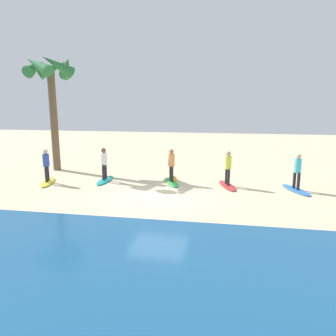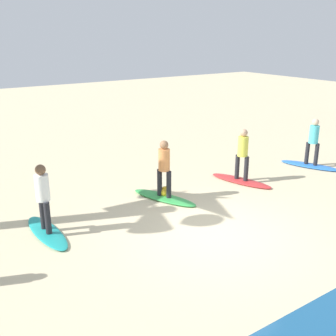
{
  "view_description": "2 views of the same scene",
  "coord_description": "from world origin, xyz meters",
  "px_view_note": "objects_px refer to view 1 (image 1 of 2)",
  "views": [
    {
      "loc": [
        -2.8,
        13.26,
        4.02
      ],
      "look_at": [
        -0.08,
        -1.99,
        0.85
      ],
      "focal_mm": 34.42,
      "sensor_mm": 36.0,
      "label": 1
    },
    {
      "loc": [
        5.73,
        6.57,
        4.54
      ],
      "look_at": [
        -0.17,
        -2.19,
        1.0
      ],
      "focal_mm": 43.43,
      "sensor_mm": 36.0,
      "label": 2
    }
  ],
  "objects_px": {
    "surfer_green": "(171,163)",
    "surfer_yellow": "(46,163)",
    "surfboard_blue": "(296,190)",
    "beach_ball": "(174,179)",
    "surfboard_red": "(227,185)",
    "surfer_teal": "(104,161)",
    "surfboard_teal": "(105,180)",
    "palm_tree": "(51,78)",
    "surfer_red": "(228,166)",
    "surfboard_green": "(171,182)",
    "surfer_blue": "(297,169)",
    "surfboard_yellow": "(48,182)"
  },
  "relations": [
    {
      "from": "surfer_green",
      "to": "surfer_yellow",
      "type": "xyz_separation_m",
      "value": [
        6.18,
        1.13,
        0.0
      ]
    },
    {
      "from": "surfboard_blue",
      "to": "beach_ball",
      "type": "distance_m",
      "value": 5.84
    },
    {
      "from": "surfboard_red",
      "to": "surfboard_blue",
      "type": "bearing_deg",
      "value": 68.6
    },
    {
      "from": "surfer_teal",
      "to": "surfboard_teal",
      "type": "bearing_deg",
      "value": 0.0
    },
    {
      "from": "surfboard_teal",
      "to": "palm_tree",
      "type": "xyz_separation_m",
      "value": [
        3.9,
        -2.22,
        5.36
      ]
    },
    {
      "from": "surfer_red",
      "to": "surfboard_green",
      "type": "distance_m",
      "value": 2.97
    },
    {
      "from": "surfboard_green",
      "to": "beach_ball",
      "type": "bearing_deg",
      "value": 112.97
    },
    {
      "from": "surfboard_teal",
      "to": "surfer_yellow",
      "type": "bearing_deg",
      "value": -73.64
    },
    {
      "from": "surfer_green",
      "to": "surfer_teal",
      "type": "bearing_deg",
      "value": 3.69
    },
    {
      "from": "surfer_red",
      "to": "surfer_teal",
      "type": "relative_size",
      "value": 1.0
    },
    {
      "from": "surfer_red",
      "to": "surfboard_green",
      "type": "bearing_deg",
      "value": -4.18
    },
    {
      "from": "surfboard_blue",
      "to": "surfboard_teal",
      "type": "height_order",
      "value": "same"
    },
    {
      "from": "surfboard_green",
      "to": "surfboard_blue",
      "type": "bearing_deg",
      "value": 64.56
    },
    {
      "from": "surfboard_green",
      "to": "surfer_teal",
      "type": "bearing_deg",
      "value": -107.45
    },
    {
      "from": "surfer_green",
      "to": "beach_ball",
      "type": "bearing_deg",
      "value": -135.89
    },
    {
      "from": "surfer_green",
      "to": "surfboard_teal",
      "type": "xyz_separation_m",
      "value": [
        3.47,
        0.22,
        -0.99
      ]
    },
    {
      "from": "surfer_teal",
      "to": "beach_ball",
      "type": "distance_m",
      "value": 3.7
    },
    {
      "from": "surfer_green",
      "to": "surfer_teal",
      "type": "xyz_separation_m",
      "value": [
        3.47,
        0.22,
        0.0
      ]
    },
    {
      "from": "surfer_yellow",
      "to": "beach_ball",
      "type": "height_order",
      "value": "surfer_yellow"
    },
    {
      "from": "surfboard_red",
      "to": "beach_ball",
      "type": "bearing_deg",
      "value": -113.58
    },
    {
      "from": "surfboard_blue",
      "to": "surfer_red",
      "type": "distance_m",
      "value": 3.29
    },
    {
      "from": "palm_tree",
      "to": "surfboard_blue",
      "type": "bearing_deg",
      "value": 169.59
    },
    {
      "from": "surfboard_red",
      "to": "surfer_blue",
      "type": "bearing_deg",
      "value": 68.6
    },
    {
      "from": "surfer_teal",
      "to": "surfer_yellow",
      "type": "bearing_deg",
      "value": 18.51
    },
    {
      "from": "surfboard_blue",
      "to": "surfer_teal",
      "type": "relative_size",
      "value": 1.28
    },
    {
      "from": "surfer_blue",
      "to": "surfer_teal",
      "type": "xyz_separation_m",
      "value": [
        9.4,
        -0.22,
        0.0
      ]
    },
    {
      "from": "surfer_green",
      "to": "beach_ball",
      "type": "relative_size",
      "value": 5.0
    },
    {
      "from": "surfer_red",
      "to": "surfer_green",
      "type": "bearing_deg",
      "value": -4.18
    },
    {
      "from": "surfboard_blue",
      "to": "surfer_red",
      "type": "xyz_separation_m",
      "value": [
        3.13,
        -0.24,
        0.99
      ]
    },
    {
      "from": "surfer_blue",
      "to": "surfboard_green",
      "type": "distance_m",
      "value": 6.02
    },
    {
      "from": "surfer_green",
      "to": "surfboard_yellow",
      "type": "relative_size",
      "value": 0.78
    },
    {
      "from": "surfboard_green",
      "to": "surfboard_yellow",
      "type": "height_order",
      "value": "same"
    },
    {
      "from": "surfer_teal",
      "to": "palm_tree",
      "type": "height_order",
      "value": "palm_tree"
    },
    {
      "from": "surfboard_red",
      "to": "surfer_green",
      "type": "bearing_deg",
      "value": -111.17
    },
    {
      "from": "surfer_green",
      "to": "surfboard_yellow",
      "type": "xyz_separation_m",
      "value": [
        6.18,
        1.13,
        -0.99
      ]
    },
    {
      "from": "beach_ball",
      "to": "surfboard_yellow",
      "type": "bearing_deg",
      "value": 11.12
    },
    {
      "from": "surfer_green",
      "to": "beach_ball",
      "type": "xyz_separation_m",
      "value": [
        -0.11,
        -0.11,
        -0.87
      ]
    },
    {
      "from": "surfboard_green",
      "to": "surfer_red",
      "type": "bearing_deg",
      "value": 64.68
    },
    {
      "from": "surfer_blue",
      "to": "surfboard_yellow",
      "type": "bearing_deg",
      "value": 3.24
    },
    {
      "from": "surfer_red",
      "to": "surfboard_green",
      "type": "relative_size",
      "value": 0.78
    },
    {
      "from": "surfboard_blue",
      "to": "surfer_teal",
      "type": "distance_m",
      "value": 9.45
    },
    {
      "from": "surfer_red",
      "to": "surfboard_teal",
      "type": "relative_size",
      "value": 0.78
    },
    {
      "from": "surfboard_teal",
      "to": "surfer_green",
      "type": "bearing_deg",
      "value": 91.55
    },
    {
      "from": "surfer_red",
      "to": "surfer_teal",
      "type": "bearing_deg",
      "value": 0.18
    },
    {
      "from": "surfboard_red",
      "to": "surfboard_teal",
      "type": "xyz_separation_m",
      "value": [
        6.27,
        0.02,
        0.0
      ]
    },
    {
      "from": "surfboard_red",
      "to": "surfer_teal",
      "type": "xyz_separation_m",
      "value": [
        6.27,
        0.02,
        0.99
      ]
    },
    {
      "from": "surfer_blue",
      "to": "beach_ball",
      "type": "relative_size",
      "value": 5.0
    },
    {
      "from": "surfboard_red",
      "to": "surfboard_green",
      "type": "distance_m",
      "value": 2.8
    },
    {
      "from": "surfboard_blue",
      "to": "surfboard_teal",
      "type": "distance_m",
      "value": 9.4
    },
    {
      "from": "surfboard_red",
      "to": "surfboard_green",
      "type": "bearing_deg",
      "value": -111.17
    }
  ]
}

